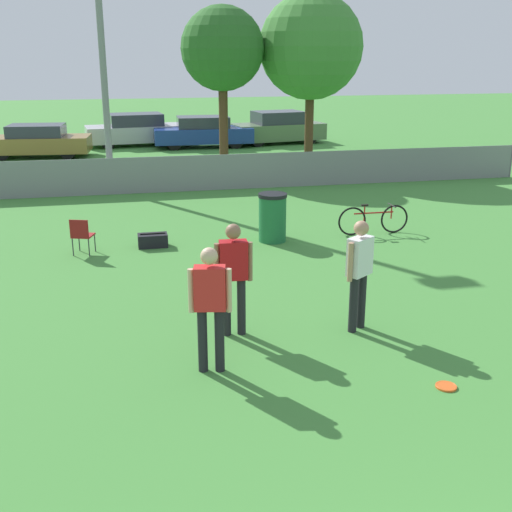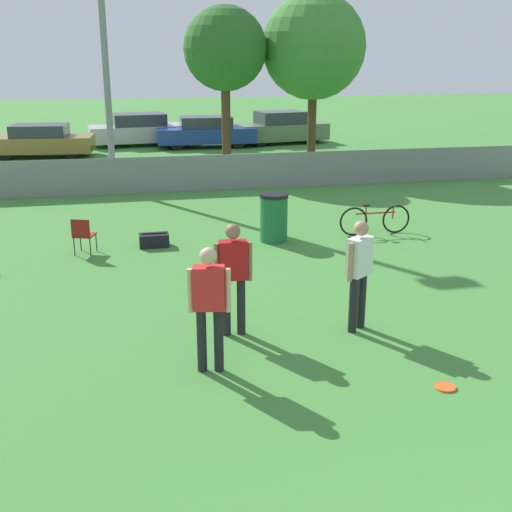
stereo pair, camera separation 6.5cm
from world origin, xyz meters
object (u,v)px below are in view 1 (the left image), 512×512
at_px(parked_car_blue, 203,132).
at_px(tree_near_pole, 222,49).
at_px(parked_car_olive, 278,128).
at_px(player_defender_red, 234,271).
at_px(parked_car_silver, 136,130).
at_px(light_pole, 99,1).
at_px(gear_bag_sideline, 153,240).
at_px(bicycle_sideline, 373,220).
at_px(trash_bin, 272,217).
at_px(folding_chair_sideline, 82,234).
at_px(player_thrower_red, 210,300).
at_px(tree_far_right, 311,47).
at_px(player_receiver_white, 359,267).
at_px(frisbee_disc, 446,386).
at_px(parked_car_tan, 37,141).

bearing_deg(parked_car_blue, tree_near_pole, -89.21).
bearing_deg(parked_car_olive, player_defender_red, -114.90).
bearing_deg(parked_car_silver, light_pole, -102.80).
bearing_deg(gear_bag_sideline, bicycle_sideline, -0.52).
height_order(bicycle_sideline, trash_bin, trash_bin).
bearing_deg(trash_bin, light_pole, 118.69).
height_order(light_pole, folding_chair_sideline, light_pole).
bearing_deg(tree_near_pole, parked_car_silver, 110.91).
height_order(player_defender_red, trash_bin, player_defender_red).
height_order(player_thrower_red, folding_chair_sideline, player_thrower_red).
distance_m(tree_far_right, parked_car_silver, 10.11).
height_order(player_thrower_red, parked_car_blue, player_thrower_red).
bearing_deg(bicycle_sideline, tree_near_pole, 102.65).
height_order(light_pole, tree_far_right, light_pole).
distance_m(player_thrower_red, parked_car_olive, 22.70).
xyz_separation_m(tree_far_right, parked_car_olive, (0.45, 6.53, -3.58)).
distance_m(player_thrower_red, parked_car_blue, 21.40).
bearing_deg(bicycle_sideline, player_defender_red, -131.07).
bearing_deg(parked_car_silver, trash_bin, -87.85).
bearing_deg(player_receiver_white, player_defender_red, 138.19).
relative_size(tree_far_right, parked_car_blue, 1.39).
distance_m(frisbee_disc, parked_car_blue, 22.32).
bearing_deg(tree_near_pole, folding_chair_sideline, -116.20).
bearing_deg(tree_near_pole, gear_bag_sideline, -108.90).
relative_size(frisbee_disc, gear_bag_sideline, 0.43).
relative_size(trash_bin, parked_car_olive, 0.25).
distance_m(gear_bag_sideline, parked_car_blue, 15.54).
xyz_separation_m(trash_bin, parked_car_olive, (4.08, 15.88, 0.15)).
relative_size(light_pole, parked_car_blue, 2.14).
relative_size(gear_bag_sideline, parked_car_blue, 0.15).
relative_size(player_receiver_white, folding_chair_sideline, 2.20).
xyz_separation_m(player_thrower_red, parked_car_tan, (-4.26, 19.83, -0.37)).
bearing_deg(player_thrower_red, tree_far_right, 79.65).
bearing_deg(gear_bag_sideline, frisbee_disc, -64.95).
height_order(trash_bin, parked_car_tan, parked_car_tan).
xyz_separation_m(player_thrower_red, frisbee_disc, (2.89, -1.09, -1.01)).
xyz_separation_m(player_defender_red, folding_chair_sideline, (-2.43, 4.64, -0.56)).
relative_size(tree_near_pole, parked_car_blue, 1.28).
distance_m(parked_car_tan, parked_car_olive, 10.78).
bearing_deg(player_defender_red, tree_far_right, 72.48).
distance_m(frisbee_disc, bicycle_sideline, 7.31).
height_order(folding_chair_sideline, parked_car_silver, parked_car_silver).
height_order(player_receiver_white, gear_bag_sideline, player_receiver_white).
distance_m(light_pole, trash_bin, 8.99).
distance_m(frisbee_disc, folding_chair_sideline, 8.37).
height_order(light_pole, tree_near_pole, light_pole).
relative_size(light_pole, parked_car_silver, 2.03).
bearing_deg(tree_far_right, player_receiver_white, -103.63).
relative_size(frisbee_disc, folding_chair_sideline, 0.35).
bearing_deg(player_thrower_red, bicycle_sideline, 62.38).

